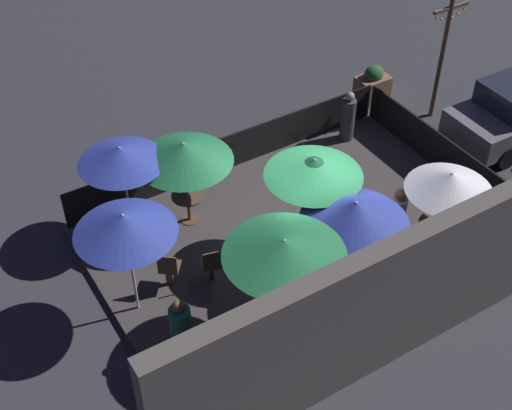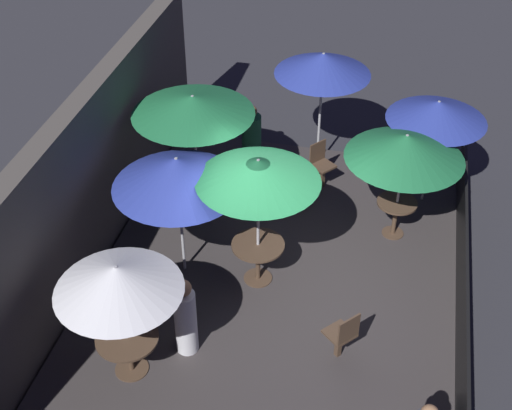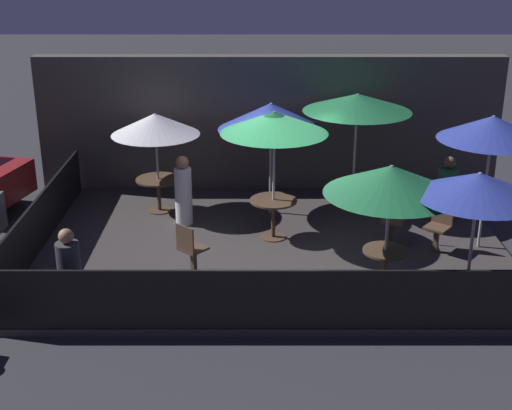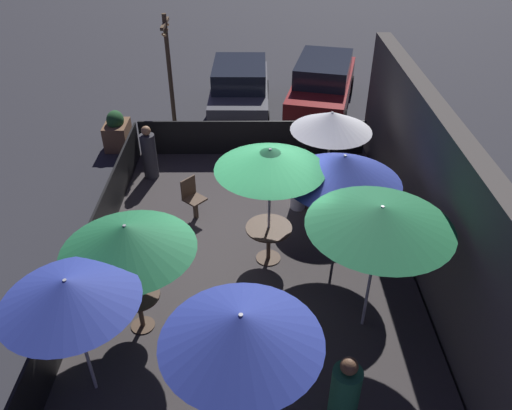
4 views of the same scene
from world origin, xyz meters
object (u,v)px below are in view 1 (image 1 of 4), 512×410
object	(u,v)px
patio_umbrella_2	(451,182)
patio_chair_1	(169,268)
patio_umbrella_3	(355,213)
patio_chair_2	(320,169)
patio_umbrella_4	(285,248)
patio_chair_0	(212,264)
patio_umbrella_6	(121,155)
dining_table_0	(188,201)
dining_table_1	(310,228)
patio_umbrella_1	(314,167)
patio_umbrella_0	(184,152)
patio_umbrella_5	(124,224)
planter_box	(372,85)
light_post	(443,53)
patron_2	(397,217)
patron_0	(181,328)
dining_table_2	(439,229)
patron_1	(348,118)

from	to	relation	value
patio_umbrella_2	patio_chair_1	world-z (taller)	patio_umbrella_2
patio_umbrella_3	patio_chair_2	xyz separation A→B (m)	(-1.39, -2.91, -1.53)
patio_umbrella_4	patio_chair_0	world-z (taller)	patio_umbrella_4
patio_umbrella_6	patio_chair_0	world-z (taller)	patio_umbrella_6
dining_table_0	dining_table_1	size ratio (longest dim) A/B	0.83
patio_umbrella_3	patio_chair_0	distance (m)	3.13
patio_umbrella_1	patio_chair_0	distance (m)	2.82
patio_umbrella_0	patio_umbrella_4	distance (m)	3.75
patio_umbrella_5	patio_chair_1	distance (m)	1.93
patio_umbrella_1	planter_box	bearing A→B (deg)	-140.65
patio_umbrella_1	dining_table_1	xyz separation A→B (m)	(0.00, 0.00, -1.64)
patio_umbrella_2	patio_umbrella_6	world-z (taller)	patio_umbrella_6
patio_chair_0	patio_chair_1	world-z (taller)	patio_chair_1
patio_umbrella_0	patio_umbrella_3	distance (m)	3.90
patio_chair_2	light_post	bearing A→B (deg)	144.13
dining_table_1	patio_chair_1	size ratio (longest dim) A/B	0.94
patron_2	patio_umbrella_5	bearing A→B (deg)	-113.81
patio_umbrella_2	patio_umbrella_4	size ratio (longest dim) A/B	0.85
patio_chair_1	dining_table_0	bearing A→B (deg)	0.00
patio_umbrella_6	patron_0	distance (m)	3.89
patio_umbrella_5	patio_umbrella_3	bearing A→B (deg)	155.68
patio_umbrella_3	light_post	size ratio (longest dim) A/B	0.68
patio_umbrella_3	patio_umbrella_2	bearing A→B (deg)	177.41
dining_table_2	patron_1	distance (m)	4.31
patio_umbrella_3	patio_umbrella_5	bearing A→B (deg)	-24.32
patio_umbrella_0	light_post	distance (m)	7.59
patio_chair_1	patron_0	size ratio (longest dim) A/B	0.71
patio_umbrella_2	planter_box	world-z (taller)	patio_umbrella_2
dining_table_1	patio_chair_0	xyz separation A→B (m)	(2.20, -0.27, -0.10)
patio_chair_0	patio_umbrella_1	bearing A→B (deg)	-83.32
patio_umbrella_6	patio_chair_1	world-z (taller)	patio_umbrella_6
patio_umbrella_3	dining_table_0	xyz separation A→B (m)	(1.77, -3.47, -1.47)
patio_umbrella_4	dining_table_0	size ratio (longest dim) A/B	3.33
patio_umbrella_3	patron_2	bearing A→B (deg)	-161.11
light_post	patio_umbrella_0	bearing A→B (deg)	3.18
patron_0	patron_2	size ratio (longest dim) A/B	0.94
patio_umbrella_5	patio_chair_1	xyz separation A→B (m)	(-0.81, -0.18, -1.74)
dining_table_1	dining_table_2	size ratio (longest dim) A/B	0.97
patio_umbrella_6	planter_box	size ratio (longest dim) A/B	2.05
patio_umbrella_3	dining_table_2	world-z (taller)	patio_umbrella_3
patio_chair_0	patio_chair_1	xyz separation A→B (m)	(0.78, -0.34, 0.01)
patio_umbrella_2	patron_1	world-z (taller)	patio_umbrella_2
patio_umbrella_0	patio_chair_2	world-z (taller)	patio_umbrella_0
patio_umbrella_6	patio_chair_0	bearing A→B (deg)	107.05
patron_1	patron_0	bearing A→B (deg)	-137.09
patio_umbrella_4	patio_umbrella_0	bearing A→B (deg)	-89.52
patron_1	patron_2	size ratio (longest dim) A/B	0.98
patio_umbrella_0	patron_0	distance (m)	3.80
patron_1	planter_box	xyz separation A→B (m)	(-1.80, -1.23, -0.27)
patio_chair_1	patron_2	distance (m)	4.92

